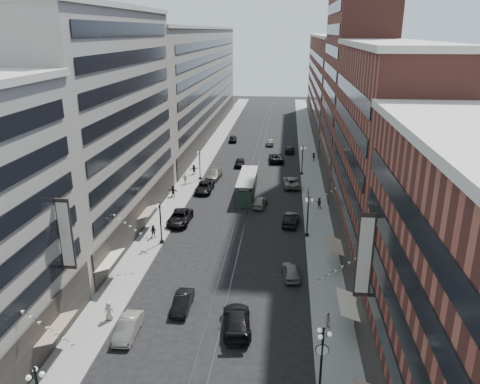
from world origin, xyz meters
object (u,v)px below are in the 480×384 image
at_px(car_4, 291,271).
at_px(pedestrian_extra_0, 194,169).
at_px(lamppost_se_near, 322,356).
at_px(pedestrian_4, 328,320).
at_px(car_7, 204,187).
at_px(pedestrian_6, 185,179).
at_px(car_11, 291,182).
at_px(lamppost_sw_mid, 200,163).
at_px(car_10, 291,219).
at_px(lamppost_se_mid, 302,159).
at_px(streetcar, 247,186).
at_px(car_14, 270,142).
at_px(car_extra_0, 260,202).
at_px(pedestrian_1, 109,311).
at_px(pedestrian_2, 154,231).
at_px(car_13, 239,162).
at_px(car_12, 290,149).
at_px(pedestrian_8, 308,192).
at_px(car_extra_1, 276,158).
at_px(car_6, 237,320).
at_px(pedestrian_9, 314,157).
at_px(car_2, 180,217).
at_px(pedestrian_5, 173,191).
at_px(pedestrian_7, 319,203).
at_px(lamppost_se_far, 308,215).
at_px(car_5, 182,302).
at_px(car_9, 233,139).
at_px(lamppost_sw_far, 161,221).
at_px(car_8, 214,175).
at_px(car_1, 128,327).

xyz_separation_m(car_4, pedestrian_extra_0, (-18.02, 36.90, 0.30)).
xyz_separation_m(lamppost_se_near, pedestrian_4, (1.20, 7.96, -2.27)).
height_order(car_7, pedestrian_6, pedestrian_6).
distance_m(car_7, pedestrian_6, 5.24).
bearing_deg(car_11, lamppost_sw_mid, -12.04).
xyz_separation_m(car_10, pedestrian_extra_0, (-18.04, 22.03, 0.21)).
distance_m(lamppost_se_mid, streetcar, 15.60).
bearing_deg(car_10, car_14, -76.37).
height_order(car_4, car_extra_0, car_extra_0).
height_order(pedestrian_1, car_7, pedestrian_1).
relative_size(pedestrian_2, car_13, 0.38).
bearing_deg(car_12, pedestrian_6, 55.01).
xyz_separation_m(lamppost_sw_mid, pedestrian_8, (19.04, -7.30, -2.17)).
bearing_deg(car_14, car_extra_1, 95.43).
bearing_deg(car_6, pedestrian_6, -79.29).
height_order(pedestrian_9, car_extra_1, pedestrian_9).
relative_size(car_6, car_14, 1.40).
bearing_deg(lamppost_se_near, car_extra_0, 100.08).
bearing_deg(streetcar, pedestrian_4, -73.68).
distance_m(car_extra_0, pedestrian_extra_0, 20.43).
bearing_deg(car_2, car_12, 70.88).
distance_m(pedestrian_5, car_extra_1, 28.54).
height_order(pedestrian_2, pedestrian_7, pedestrian_2).
bearing_deg(lamppost_se_mid, pedestrian_8, -87.03).
xyz_separation_m(car_10, car_12, (-0.17, 40.81, -0.12)).
xyz_separation_m(lamppost_se_far, car_2, (-17.60, 2.88, -2.25)).
distance_m(lamppost_sw_mid, car_5, 41.64).
bearing_deg(car_5, lamppost_se_near, -37.63).
distance_m(car_12, car_extra_0, 34.60).
bearing_deg(pedestrian_6, pedestrian_1, 69.85).
bearing_deg(streetcar, pedestrian_extra_0, 136.15).
distance_m(lamppost_se_mid, car_11, 7.79).
bearing_deg(car_9, car_13, -84.80).
relative_size(pedestrian_8, pedestrian_9, 0.87).
relative_size(pedestrian_7, pedestrian_8, 1.07).
distance_m(car_6, pedestrian_5, 37.00).
bearing_deg(car_6, car_7, -83.33).
bearing_deg(car_6, lamppost_se_mid, -105.73).
relative_size(lamppost_se_mid, car_extra_0, 1.18).
relative_size(lamppost_se_near, lamppost_se_mid, 1.00).
xyz_separation_m(lamppost_sw_mid, car_7, (1.91, -6.46, -2.30)).
relative_size(lamppost_se_far, car_5, 1.23).
bearing_deg(lamppost_sw_far, car_8, 85.08).
distance_m(car_1, car_8, 46.56).
bearing_deg(lamppost_sw_far, car_4, -22.99).
distance_m(lamppost_se_near, car_1, 17.52).
height_order(car_2, pedestrian_4, pedestrian_4).
bearing_deg(lamppost_sw_far, pedestrian_2, 134.62).
bearing_deg(car_5, pedestrian_9, 75.00).
relative_size(lamppost_se_far, streetcar, 0.45).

